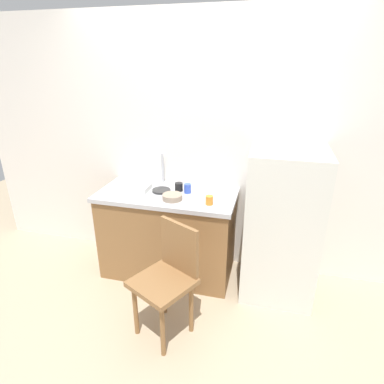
{
  "coord_description": "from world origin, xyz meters",
  "views": [
    {
      "loc": [
        0.63,
        -1.92,
        1.98
      ],
      "look_at": [
        -0.02,
        0.6,
        0.9
      ],
      "focal_mm": 29.76,
      "sensor_mm": 36.0,
      "label": 1
    }
  ],
  "objects": [
    {
      "name": "ground_plane",
      "position": [
        0.0,
        0.0,
        0.0
      ],
      "size": [
        8.0,
        8.0,
        0.0
      ],
      "primitive_type": "plane",
      "color": "tan"
    },
    {
      "name": "back_wall",
      "position": [
        0.0,
        1.0,
        1.21
      ],
      "size": [
        4.8,
        0.1,
        2.41
      ],
      "primitive_type": "cube",
      "color": "white",
      "rests_on": "ground_plane"
    },
    {
      "name": "cabinet_base",
      "position": [
        -0.27,
        0.65,
        0.41
      ],
      "size": [
        1.23,
        0.6,
        0.81
      ],
      "primitive_type": "cube",
      "color": "olive",
      "rests_on": "ground_plane"
    },
    {
      "name": "countertop",
      "position": [
        -0.27,
        0.65,
        0.83
      ],
      "size": [
        1.27,
        0.64,
        0.04
      ],
      "primitive_type": "cube",
      "color": "#B7B7BC",
      "rests_on": "cabinet_base"
    },
    {
      "name": "faucet",
      "position": [
        -0.4,
        0.9,
        1.0
      ],
      "size": [
        0.02,
        0.02,
        0.3
      ],
      "primitive_type": "cylinder",
      "color": "#B7B7BC",
      "rests_on": "countertop"
    },
    {
      "name": "refrigerator",
      "position": [
        0.77,
        0.64,
        0.67
      ],
      "size": [
        0.61,
        0.62,
        1.33
      ],
      "primitive_type": "cube",
      "color": "silver",
      "rests_on": "ground_plane"
    },
    {
      "name": "chair",
      "position": [
        -0.03,
        -0.08,
        0.5
      ],
      "size": [
        0.54,
        0.54,
        0.89
      ],
      "rotation": [
        0.0,
        0.0,
        -0.48
      ],
      "color": "olive",
      "rests_on": "ground_plane"
    },
    {
      "name": "dish_tray",
      "position": [
        -0.59,
        0.64,
        0.88
      ],
      "size": [
        0.28,
        0.2,
        0.05
      ],
      "primitive_type": "cube",
      "color": "white",
      "rests_on": "countertop"
    },
    {
      "name": "terracotta_bowl",
      "position": [
        -0.18,
        0.51,
        0.88
      ],
      "size": [
        0.17,
        0.17,
        0.05
      ],
      "primitive_type": "cylinder",
      "color": "gray",
      "rests_on": "countertop"
    },
    {
      "name": "hotplate",
      "position": [
        -0.33,
        0.66,
        0.86
      ],
      "size": [
        0.17,
        0.17,
        0.02
      ],
      "primitive_type": "cylinder",
      "color": "#2D2D2D",
      "rests_on": "countertop"
    },
    {
      "name": "cup_black",
      "position": [
        -0.18,
        0.72,
        0.89
      ],
      "size": [
        0.07,
        0.07,
        0.08
      ],
      "primitive_type": "cylinder",
      "color": "black",
      "rests_on": "countertop"
    },
    {
      "name": "cup_blue",
      "position": [
        -0.09,
        0.69,
        0.9
      ],
      "size": [
        0.06,
        0.06,
        0.09
      ],
      "primitive_type": "cylinder",
      "color": "blue",
      "rests_on": "countertop"
    },
    {
      "name": "cup_orange",
      "position": [
        0.16,
        0.49,
        0.89
      ],
      "size": [
        0.06,
        0.06,
        0.08
      ],
      "primitive_type": "cylinder",
      "color": "orange",
      "rests_on": "countertop"
    }
  ]
}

